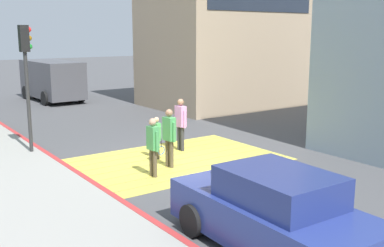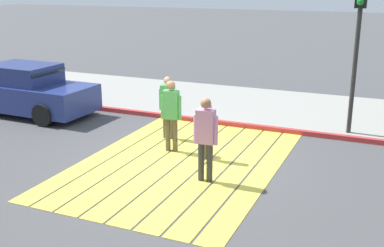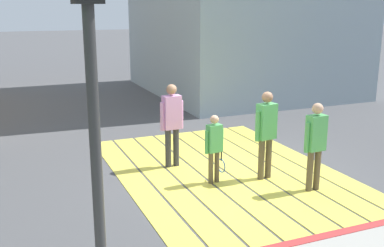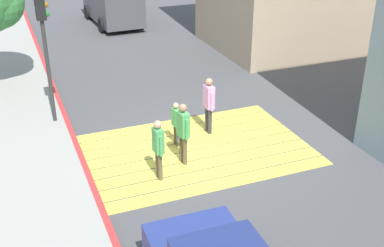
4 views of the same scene
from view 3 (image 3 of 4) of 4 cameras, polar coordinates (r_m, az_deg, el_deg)
name	(u,v)px [view 3 (image 3 of 4)]	position (r m, az deg, el deg)	size (l,w,h in m)	color
ground_plane	(226,172)	(9.77, 4.17, -5.99)	(120.00, 120.00, 0.00)	#4C4C4F
crosswalk_stripes	(226,172)	(9.77, 4.17, -5.95)	(6.40, 4.35, 0.01)	#EAD64C
curb_painted	(325,239)	(7.25, 16.13, -13.54)	(0.16, 40.00, 0.13)	#BC3333
traffic_light_corner	(89,42)	(4.67, -12.53, 9.72)	(0.39, 0.28, 4.24)	#2D2D2D
pedestrian_adult_lead	(266,129)	(9.19, 9.12, -0.67)	(0.28, 0.52, 1.78)	brown
pedestrian_adult_trailing	(172,119)	(9.78, -2.50, 0.50)	(0.26, 0.52, 1.80)	#333338
pedestrian_adult_side	(316,141)	(8.80, 14.98, -2.04)	(0.24, 0.49, 1.68)	brown
pedestrian_child_with_racket	(214,145)	(8.93, 2.79, -2.68)	(0.30, 0.42, 1.37)	brown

